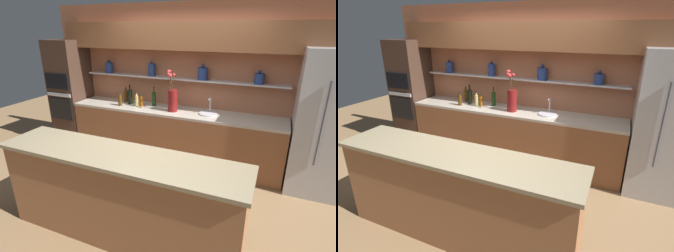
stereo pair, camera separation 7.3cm
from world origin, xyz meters
TOP-DOWN VIEW (x-y plane):
  - ground_plane at (0.00, 0.00)m, footprint 12.00×12.00m
  - back_wall_unit at (-0.00, 1.53)m, footprint 5.20×0.44m
  - back_counter_unit at (-0.17, 1.24)m, footprint 3.62×0.62m
  - island_counter at (0.00, -0.67)m, footprint 2.67×0.61m
  - refrigerator at (2.13, 1.20)m, footprint 0.94×0.73m
  - oven_tower at (-2.30, 1.24)m, footprint 0.61×0.64m
  - flower_vase at (-0.15, 1.18)m, footprint 0.18×0.18m
  - sink_fixture at (0.44, 1.25)m, footprint 0.29×0.29m
  - bottle_wine_0 at (-0.57, 1.37)m, footprint 0.07×0.07m
  - bottle_spirit_1 at (-1.11, 1.13)m, footprint 0.07×0.07m
  - bottle_spirit_2 at (-1.16, 1.41)m, footprint 0.07×0.07m
  - bottle_wine_3 at (-1.01, 1.30)m, footprint 0.08×0.08m
  - bottle_sauce_4 at (-0.75, 1.24)m, footprint 0.05×0.05m
  - bottle_spirit_5 at (-0.83, 1.21)m, footprint 0.06×0.06m

SIDE VIEW (x-z plane):
  - ground_plane at x=0.00m, z-range 0.00..0.00m
  - back_counter_unit at x=-0.17m, z-range 0.00..0.92m
  - island_counter at x=0.00m, z-range 0.00..1.02m
  - sink_fixture at x=0.44m, z-range 0.82..1.07m
  - refrigerator at x=2.13m, z-range 0.00..1.99m
  - oven_tower at x=-2.30m, z-range 0.00..2.01m
  - bottle_sauce_4 at x=-0.75m, z-range 0.91..1.10m
  - bottle_spirit_1 at x=-1.11m, z-range 0.90..1.13m
  - bottle_spirit_5 at x=-0.83m, z-range 0.90..1.15m
  - bottle_spirit_2 at x=-1.16m, z-range 0.90..1.16m
  - bottle_wine_0 at x=-0.57m, z-range 0.88..1.21m
  - bottle_wine_3 at x=-1.01m, z-range 0.88..1.23m
  - flower_vase at x=-0.15m, z-range 0.80..1.46m
  - back_wall_unit at x=0.00m, z-range 0.25..2.85m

